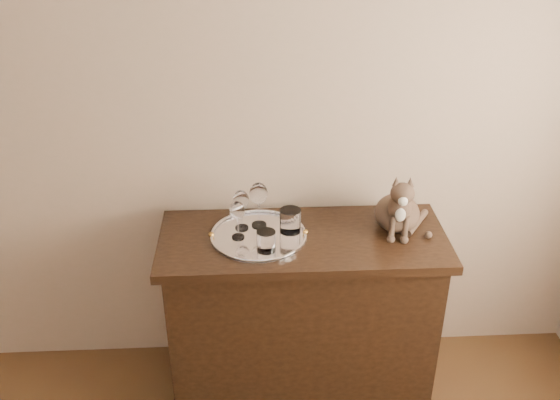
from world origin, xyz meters
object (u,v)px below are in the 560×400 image
(wine_glass_a, at_px, (241,210))
(cat, at_px, (399,198))
(sideboard, at_px, (301,317))
(wine_glass_b, at_px, (259,205))
(wine_glass_c, at_px, (238,220))
(tumbler_b, at_px, (266,241))
(tray, at_px, (259,236))
(tumbler_c, at_px, (290,221))

(wine_glass_a, distance_m, cat, 0.66)
(sideboard, xyz_separation_m, wine_glass_b, (-0.18, 0.09, 0.53))
(wine_glass_c, bearing_deg, tumbler_b, -42.47)
(wine_glass_c, xyz_separation_m, cat, (0.67, 0.05, 0.05))
(wine_glass_b, xyz_separation_m, wine_glass_c, (-0.09, -0.09, -0.02))
(tray, relative_size, wine_glass_c, 2.39)
(sideboard, height_order, cat, cat)
(tray, relative_size, wine_glass_a, 2.24)
(sideboard, relative_size, wine_glass_c, 7.17)
(wine_glass_b, height_order, wine_glass_c, wine_glass_b)
(wine_glass_a, relative_size, tumbler_b, 2.07)
(wine_glass_a, distance_m, tumbler_c, 0.21)
(tumbler_c, bearing_deg, wine_glass_b, 157.40)
(sideboard, xyz_separation_m, tumbler_c, (-0.05, 0.04, 0.48))
(tumbler_b, distance_m, cat, 0.58)
(tray, distance_m, wine_glass_a, 0.13)
(wine_glass_a, bearing_deg, tray, -42.48)
(wine_glass_a, bearing_deg, wine_glass_b, 14.65)
(wine_glass_c, bearing_deg, sideboard, 0.30)
(sideboard, xyz_separation_m, wine_glass_c, (-0.27, -0.00, 0.52))
(sideboard, xyz_separation_m, tumbler_b, (-0.16, -0.10, 0.48))
(wine_glass_b, bearing_deg, tumbler_c, -22.60)
(wine_glass_a, height_order, wine_glass_c, wine_glass_a)
(wine_glass_a, bearing_deg, sideboard, -15.52)
(sideboard, relative_size, wine_glass_b, 5.96)
(sideboard, distance_m, tray, 0.47)
(wine_glass_c, xyz_separation_m, tumbler_c, (0.22, 0.04, -0.03))
(tumbler_c, bearing_deg, wine_glass_a, 170.35)
(tray, bearing_deg, cat, 4.32)
(sideboard, height_order, wine_glass_a, wine_glass_a)
(wine_glass_b, bearing_deg, wine_glass_a, -165.35)
(tray, xyz_separation_m, cat, (0.58, 0.04, 0.14))
(tumbler_c, bearing_deg, tray, -167.64)
(sideboard, xyz_separation_m, tray, (-0.18, 0.01, 0.43))
(tumbler_b, bearing_deg, tumbler_c, 53.19)
(sideboard, height_order, wine_glass_c, wine_glass_c)
(tumbler_b, xyz_separation_m, cat, (0.56, 0.16, 0.09))
(tumbler_c, distance_m, cat, 0.46)
(tray, relative_size, cat, 1.38)
(wine_glass_b, distance_m, tumbler_b, 0.20)
(sideboard, bearing_deg, cat, 7.27)
(wine_glass_b, bearing_deg, sideboard, -26.46)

